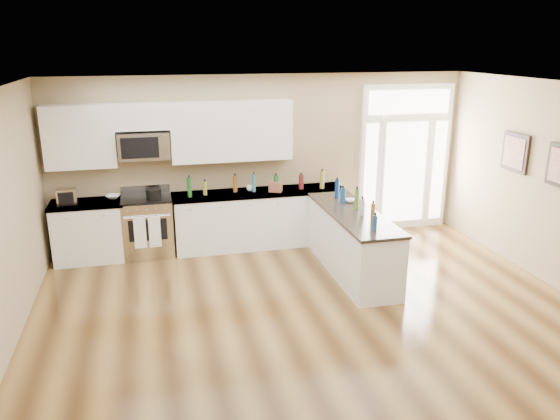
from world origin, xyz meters
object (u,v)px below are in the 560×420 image
at_px(stockpot, 154,194).
at_px(toaster_oven, 67,196).
at_px(peninsula_cabinet, 352,245).
at_px(kitchen_range, 148,226).

bearing_deg(stockpot, toaster_oven, 176.57).
bearing_deg(toaster_oven, stockpot, -6.95).
height_order(peninsula_cabinet, toaster_oven, toaster_oven).
bearing_deg(kitchen_range, toaster_oven, -177.98).
bearing_deg(toaster_oven, peninsula_cabinet, -22.66).
relative_size(peninsula_cabinet, toaster_oven, 8.18).
height_order(stockpot, toaster_oven, toaster_oven).
bearing_deg(peninsula_cabinet, toaster_oven, 160.86).
xyz_separation_m(stockpot, toaster_oven, (-1.28, 0.08, 0.02)).
bearing_deg(kitchen_range, stockpot, -43.35).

